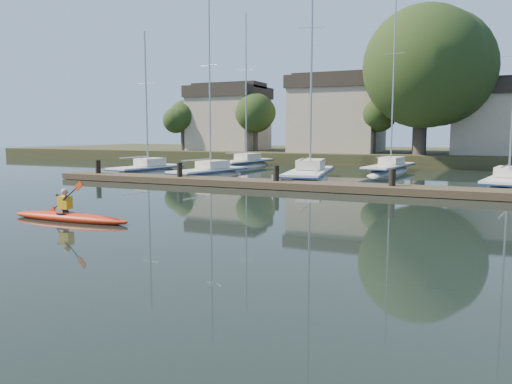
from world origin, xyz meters
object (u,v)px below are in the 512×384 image
at_px(sailboat_0, 146,177).
at_px(sailboat_2, 309,184).
at_px(sailboat_3, 507,192).
at_px(sailboat_5, 245,169).
at_px(kayak, 69,215).
at_px(dock, 331,187).
at_px(sailboat_6, 389,175).
at_px(sailboat_1, 209,180).

distance_m(sailboat_0, sailboat_2, 11.87).
bearing_deg(sailboat_3, sailboat_5, 165.67).
distance_m(kayak, dock, 13.26).
bearing_deg(sailboat_5, sailboat_2, -40.48).
xyz_separation_m(sailboat_5, sailboat_6, (12.15, -0.90, 0.00)).
height_order(sailboat_1, sailboat_6, sailboat_6).
bearing_deg(kayak, sailboat_6, 73.35).
height_order(dock, sailboat_1, sailboat_1).
bearing_deg(kayak, sailboat_3, 48.40).
bearing_deg(sailboat_3, sailboat_6, 142.83).
bearing_deg(kayak, sailboat_2, 77.58).
height_order(sailboat_2, sailboat_6, sailboat_2).
relative_size(kayak, dock, 0.14).
height_order(dock, sailboat_6, sailboat_6).
relative_size(sailboat_5, sailboat_6, 0.95).
bearing_deg(sailboat_3, sailboat_2, -168.49).
bearing_deg(sailboat_1, sailboat_6, 50.60).
bearing_deg(sailboat_5, sailboat_0, -102.48).
bearing_deg(sailboat_2, kayak, -109.96).
xyz_separation_m(kayak, sailboat_0, (-8.78, 16.22, -0.36)).
xyz_separation_m(kayak, sailboat_2, (3.09, 16.52, -0.38)).
bearing_deg(dock, sailboat_1, 156.89).
xyz_separation_m(sailboat_2, sailboat_3, (10.85, 0.24, 0.02)).
height_order(sailboat_0, sailboat_3, sailboat_3).
bearing_deg(sailboat_5, sailboat_6, 1.87).
distance_m(dock, sailboat_5, 17.79).
bearing_deg(sailboat_2, sailboat_6, 57.87).
xyz_separation_m(sailboat_1, sailboat_2, (6.70, 0.58, -0.03)).
bearing_deg(dock, sailboat_5, 129.48).
xyz_separation_m(dock, sailboat_2, (-2.63, 4.55, -0.40)).
relative_size(sailboat_0, sailboat_6, 0.75).
bearing_deg(sailboat_5, sailboat_1, -72.39).
relative_size(dock, sailboat_1, 2.74).
bearing_deg(sailboat_0, sailboat_5, 80.16).
xyz_separation_m(sailboat_0, sailboat_1, (5.17, -0.28, 0.01)).
height_order(dock, sailboat_0, sailboat_0).
relative_size(dock, sailboat_3, 2.86).
xyz_separation_m(dock, sailboat_6, (0.84, 12.83, -0.37)).
bearing_deg(sailboat_6, sailboat_2, -105.27).
bearing_deg(sailboat_1, sailboat_3, 12.21).
height_order(sailboat_0, sailboat_6, sailboat_6).
xyz_separation_m(kayak, sailboat_1, (-3.61, 15.94, -0.35)).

